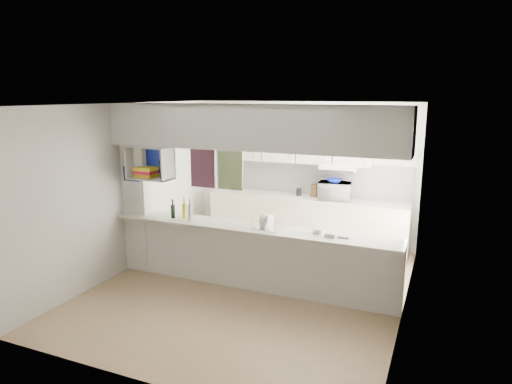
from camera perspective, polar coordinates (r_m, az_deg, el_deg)
The scene contains 16 objects.
floor at distance 6.70m, azimuth -0.81°, elevation -11.89°, with size 4.80×4.80×0.00m, color tan.
ceiling at distance 6.12m, azimuth -0.88°, elevation 10.92°, with size 4.80×4.80×0.00m, color white.
wall_back at distance 8.49m, azimuth 5.70°, elevation 2.40°, with size 4.20×4.20×0.00m, color silver.
wall_left at distance 7.37m, azimuth -15.96°, elevation 0.48°, with size 4.80×4.80×0.00m, color silver.
wall_right at distance 5.79m, azimuth 18.56°, elevation -2.81°, with size 4.80×4.80×0.00m, color silver.
servery_partition at distance 6.29m, azimuth -2.30°, elevation 2.32°, with size 4.20×0.50×2.60m.
cubby_shelf at distance 6.93m, azimuth -13.03°, elevation 3.37°, with size 0.65×0.35×0.50m.
kitchen_run at distance 8.30m, azimuth 6.15°, elevation -1.19°, with size 3.60×0.63×2.24m.
microwave at distance 8.07m, azimuth 9.83°, elevation 0.13°, with size 0.55×0.38×0.31m, color white.
bowl at distance 8.01m, azimuth 9.79°, elevation 1.40°, with size 0.27×0.27×0.07m, color #0D1B91.
dish_rack at distance 6.28m, azimuth 1.62°, elevation -3.83°, with size 0.44×0.36×0.21m.
cup at distance 6.23m, azimuth 1.09°, elevation -4.17°, with size 0.12×0.12×0.09m, color white.
wine_bottles at distance 6.83m, azimuth -9.12°, elevation -2.38°, with size 0.36×0.14×0.32m.
plastic_tubs at distance 6.06m, azimuth 8.45°, elevation -5.08°, with size 0.49×0.21×0.07m.
utensil_jar at distance 8.31m, azimuth 5.37°, elevation 0.00°, with size 0.10×0.10×0.14m, color black.
knife_block at distance 8.25m, azimuth 7.30°, elevation 0.16°, with size 0.11×0.09×0.22m, color #4D321A.
Camera 1 is at (2.47, -5.60, 2.74)m, focal length 32.00 mm.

